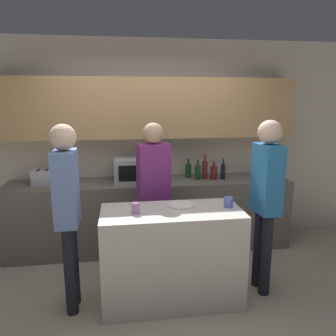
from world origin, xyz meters
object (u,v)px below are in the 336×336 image
object	(u,v)px
cup_1	(228,202)
person_center	(67,203)
cup_0	(136,208)
bottle_2	(205,169)
bottle_4	(223,171)
person_left	(266,192)
bottle_3	(214,172)
potted_plant	(268,162)
bottle_0	(188,170)
bottle_1	(198,172)
plate_on_island	(181,205)
microwave	(135,170)
toaster	(43,177)
person_right	(154,186)

from	to	relation	value
cup_1	person_center	bearing A→B (deg)	-179.36
cup_0	bottle_2	bearing A→B (deg)	52.09
bottle_4	cup_1	world-z (taller)	bottle_4
person_left	bottle_3	bearing A→B (deg)	8.17
bottle_2	cup_0	size ratio (longest dim) A/B	3.28
potted_plant	bottle_0	distance (m)	1.08
bottle_1	person_center	distance (m)	1.88
bottle_3	plate_on_island	world-z (taller)	bottle_3
microwave	bottle_4	distance (m)	1.14
cup_1	bottle_2	bearing A→B (deg)	86.61
plate_on_island	cup_0	distance (m)	0.47
toaster	cup_1	xyz separation A→B (m)	(1.96, -1.18, -0.02)
microwave	bottle_2	distance (m)	0.91
microwave	bottle_3	xyz separation A→B (m)	(1.02, -0.04, -0.06)
bottle_0	person_left	xyz separation A→B (m)	(0.52, -1.26, 0.05)
cup_1	potted_plant	bearing A→B (deg)	51.65
microwave	person_center	world-z (taller)	person_center
bottle_4	cup_1	xyz separation A→B (m)	(-0.30, -1.13, -0.04)
bottle_4	person_right	world-z (taller)	person_right
bottle_3	person_center	distance (m)	2.03
bottle_2	person_left	size ratio (longest dim) A/B	0.19
person_right	bottle_3	bearing A→B (deg)	-156.10
bottle_0	microwave	bearing A→B (deg)	-171.43
bottle_3	person_right	bearing A→B (deg)	-144.62
person_center	person_right	xyz separation A→B (m)	(0.83, 0.56, -0.03)
potted_plant	cup_0	distance (m)	2.21
bottle_4	plate_on_island	bearing A→B (deg)	-126.10
bottle_2	person_left	xyz separation A→B (m)	(0.32, -1.16, 0.02)
bottle_0	person_left	world-z (taller)	person_left
microwave	plate_on_island	world-z (taller)	microwave
bottle_0	person_left	distance (m)	1.37
bottle_1	bottle_4	bearing A→B (deg)	-6.69
potted_plant	bottle_4	bearing A→B (deg)	-175.23
bottle_3	person_left	xyz separation A→B (m)	(0.21, -1.12, 0.05)
bottle_2	cup_1	size ratio (longest dim) A/B	3.42
bottle_2	cup_1	distance (m)	1.19
toaster	bottle_1	size ratio (longest dim) A/B	1.00
bottle_2	person_left	world-z (taller)	person_left
potted_plant	person_left	distance (m)	1.28
toaster	plate_on_island	size ratio (longest dim) A/B	1.00
plate_on_island	person_left	world-z (taller)	person_left
microwave	plate_on_island	bearing A→B (deg)	-69.86
cup_0	plate_on_island	bearing A→B (deg)	19.22
bottle_0	toaster	bearing A→B (deg)	-176.70
bottle_3	plate_on_island	xyz separation A→B (m)	(-0.62, -1.04, -0.07)
cup_1	microwave	bearing A→B (deg)	125.43
bottle_0	cup_0	xyz separation A→B (m)	(-0.76, -1.34, -0.03)
bottle_1	person_center	bearing A→B (deg)	-140.97
microwave	plate_on_island	distance (m)	1.15
potted_plant	bottle_1	xyz separation A→B (m)	(-0.97, -0.01, -0.10)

